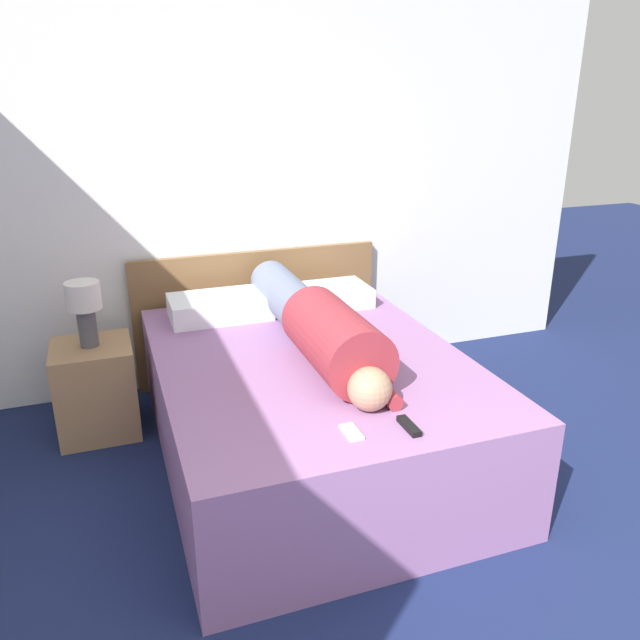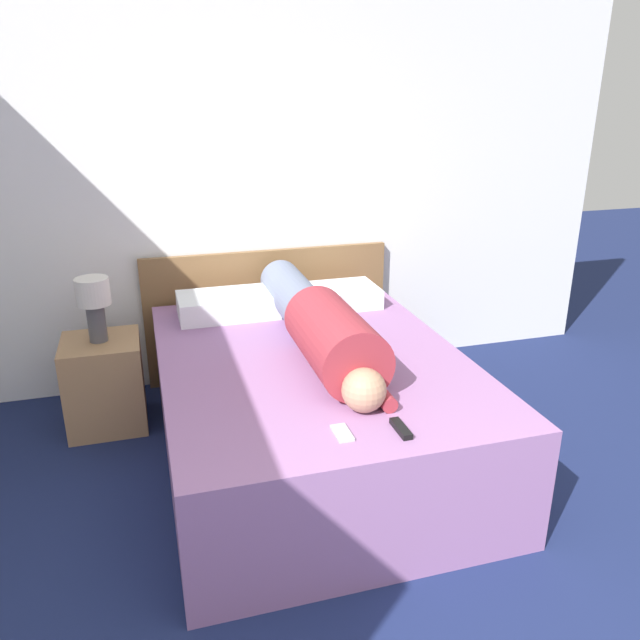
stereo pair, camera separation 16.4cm
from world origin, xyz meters
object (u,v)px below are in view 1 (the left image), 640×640
(nightstand, at_px, (96,389))
(table_lamp, at_px, (84,305))
(tv_remote, at_px, (409,426))
(cell_phone, at_px, (351,432))
(bed, at_px, (310,407))
(pillow_near_headboard, at_px, (220,307))
(pillow_second, at_px, (324,296))
(person_lying, at_px, (316,324))

(nightstand, distance_m, table_lamp, 0.51)
(tv_remote, xyz_separation_m, cell_phone, (-0.23, 0.04, -0.01))
(bed, distance_m, pillow_near_headboard, 0.88)
(pillow_near_headboard, distance_m, tv_remote, 1.63)
(tv_remote, bearing_deg, pillow_second, 82.67)
(table_lamp, xyz_separation_m, person_lying, (1.13, -0.60, -0.04))
(nightstand, xyz_separation_m, table_lamp, (0.00, 0.00, 0.51))
(table_lamp, distance_m, pillow_near_headboard, 0.76)
(nightstand, height_order, pillow_second, pillow_second)
(person_lying, height_order, pillow_second, person_lying)
(tv_remote, bearing_deg, nightstand, 129.09)
(cell_phone, bearing_deg, person_lying, 79.96)
(table_lamp, height_order, person_lying, person_lying)
(table_lamp, xyz_separation_m, pillow_near_headboard, (0.75, 0.07, -0.12))
(table_lamp, bearing_deg, person_lying, -28.11)
(cell_phone, bearing_deg, tv_remote, -10.65)
(pillow_second, bearing_deg, nightstand, -177.32)
(table_lamp, height_order, pillow_second, table_lamp)
(person_lying, bearing_deg, cell_phone, -100.04)
(bed, height_order, pillow_second, pillow_second)
(person_lying, distance_m, cell_phone, 0.87)
(nightstand, distance_m, tv_remote, 1.95)
(bed, xyz_separation_m, person_lying, (0.06, 0.06, 0.44))
(nightstand, relative_size, pillow_second, 0.96)
(person_lying, xyz_separation_m, tv_remote, (0.08, -0.89, -0.14))
(person_lying, bearing_deg, table_lamp, 151.89)
(tv_remote, bearing_deg, table_lamp, 129.09)
(cell_phone, bearing_deg, pillow_second, 74.00)
(pillow_second, bearing_deg, bed, -115.05)
(tv_remote, distance_m, cell_phone, 0.24)
(bed, xyz_separation_m, tv_remote, (0.14, -0.83, 0.31))
(nightstand, height_order, person_lying, person_lying)
(nightstand, xyz_separation_m, cell_phone, (0.98, -1.45, 0.33))
(table_lamp, xyz_separation_m, tv_remote, (1.21, -1.49, -0.17))
(bed, distance_m, person_lying, 0.45)
(bed, distance_m, pillow_second, 0.88)
(tv_remote, bearing_deg, bed, 99.60)
(pillow_near_headboard, bearing_deg, person_lying, -60.49)
(nightstand, relative_size, tv_remote, 3.57)
(bed, relative_size, cell_phone, 15.60)
(nightstand, distance_m, cell_phone, 1.78)
(nightstand, relative_size, pillow_near_headboard, 0.91)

